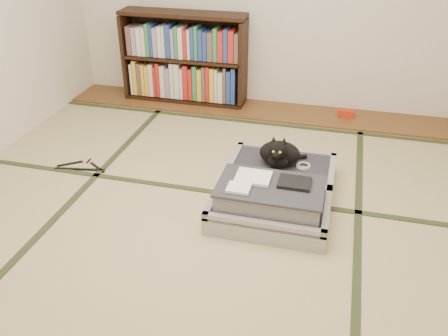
# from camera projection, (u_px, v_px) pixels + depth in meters

# --- Properties ---
(floor) EXTENTS (4.50, 4.50, 0.00)m
(floor) POSITION_uv_depth(u_px,v_px,m) (204.00, 225.00, 3.17)
(floor) COLOR tan
(floor) RESTS_ON ground
(wood_strip) EXTENTS (4.00, 0.50, 0.02)m
(wood_strip) POSITION_uv_depth(u_px,v_px,m) (260.00, 110.00, 4.84)
(wood_strip) COLOR brown
(wood_strip) RESTS_ON ground
(red_item) EXTENTS (0.16, 0.10, 0.07)m
(red_item) POSITION_uv_depth(u_px,v_px,m) (346.00, 113.00, 4.66)
(red_item) COLOR red
(red_item) RESTS_ON wood_strip
(tatami_borders) EXTENTS (4.00, 4.50, 0.01)m
(tatami_borders) POSITION_uv_depth(u_px,v_px,m) (222.00, 186.00, 3.58)
(tatami_borders) COLOR #2D381E
(tatami_borders) RESTS_ON ground
(bookcase) EXTENTS (1.28, 0.29, 0.92)m
(bookcase) POSITION_uv_depth(u_px,v_px,m) (184.00, 60.00, 4.86)
(bookcase) COLOR black
(bookcase) RESTS_ON wood_strip
(suitcase) EXTENTS (0.79, 1.05, 0.31)m
(suitcase) POSITION_uv_depth(u_px,v_px,m) (275.00, 191.00, 3.32)
(suitcase) COLOR #9E9DA2
(suitcase) RESTS_ON floor
(cat) EXTENTS (0.35, 0.35, 0.28)m
(cat) POSITION_uv_depth(u_px,v_px,m) (279.00, 154.00, 3.50)
(cat) COLOR black
(cat) RESTS_ON suitcase
(cable_coil) EXTENTS (0.11, 0.11, 0.03)m
(cable_coil) POSITION_uv_depth(u_px,v_px,m) (303.00, 166.00, 3.53)
(cable_coil) COLOR white
(cable_coil) RESTS_ON suitcase
(hanger) EXTENTS (0.42, 0.23, 0.01)m
(hanger) POSITION_uv_depth(u_px,v_px,m) (82.00, 167.00, 3.82)
(hanger) COLOR black
(hanger) RESTS_ON floor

